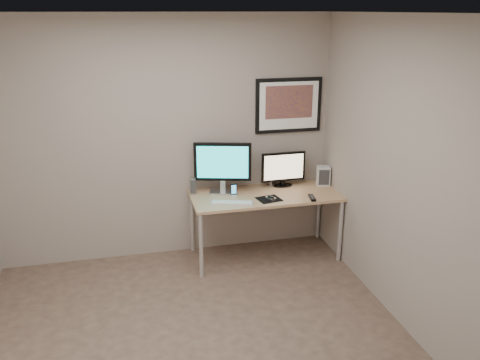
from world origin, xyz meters
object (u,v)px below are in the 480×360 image
(monitor_large, at_px, (223,165))
(keyboard, at_px, (232,202))
(monitor_tv, at_px, (283,168))
(speaker_right, at_px, (272,176))
(fan_unit, at_px, (323,176))
(speaker_left, at_px, (193,186))
(framed_art, at_px, (289,105))
(desk, at_px, (265,200))
(phone_dock, at_px, (234,190))

(monitor_large, bearing_deg, keyboard, -69.78)
(monitor_tv, distance_m, speaker_right, 0.18)
(keyboard, height_order, fan_unit, fan_unit)
(monitor_large, relative_size, speaker_left, 3.42)
(keyboard, bearing_deg, framed_art, 52.18)
(fan_unit, bearing_deg, keyboard, -151.50)
(framed_art, bearing_deg, monitor_tv, -122.98)
(speaker_right, bearing_deg, fan_unit, -40.59)
(speaker_right, relative_size, keyboard, 0.44)
(desk, height_order, keyboard, keyboard)
(desk, relative_size, phone_dock, 11.33)
(fan_unit, bearing_deg, framed_art, 164.25)
(phone_dock, bearing_deg, speaker_left, 153.54)
(speaker_right, distance_m, phone_dock, 0.58)
(monitor_tv, distance_m, fan_unit, 0.47)
(phone_dock, relative_size, fan_unit, 0.64)
(monitor_tv, height_order, keyboard, monitor_tv)
(phone_dock, height_order, keyboard, phone_dock)
(monitor_large, relative_size, monitor_tv, 1.20)
(speaker_right, xyz_separation_m, fan_unit, (0.55, -0.17, 0.01))
(speaker_left, bearing_deg, phone_dock, -19.28)
(monitor_tv, bearing_deg, fan_unit, -10.69)
(monitor_tv, distance_m, keyboard, 0.80)
(phone_dock, relative_size, keyboard, 0.32)
(desk, xyz_separation_m, speaker_left, (-0.75, 0.20, 0.15))
(framed_art, relative_size, speaker_right, 3.87)
(monitor_large, relative_size, phone_dock, 4.26)
(framed_art, bearing_deg, fan_unit, -28.94)
(framed_art, relative_size, phone_dock, 5.31)
(desk, height_order, monitor_large, monitor_large)
(speaker_left, bearing_deg, speaker_right, 10.63)
(framed_art, distance_m, speaker_right, 0.82)
(desk, distance_m, phone_dock, 0.37)
(monitor_large, height_order, speaker_right, monitor_large)
(monitor_tv, distance_m, phone_dock, 0.65)
(monitor_tv, xyz_separation_m, phone_dock, (-0.61, -0.18, -0.14))
(monitor_large, bearing_deg, fan_unit, 14.15)
(desk, height_order, monitor_tv, monitor_tv)
(desk, distance_m, fan_unit, 0.75)
(monitor_tv, height_order, phone_dock, monitor_tv)
(monitor_large, distance_m, monitor_tv, 0.71)
(desk, relative_size, fan_unit, 7.20)
(framed_art, distance_m, monitor_large, 0.99)
(monitor_tv, xyz_separation_m, fan_unit, (0.45, -0.07, -0.10))
(framed_art, xyz_separation_m, fan_unit, (0.37, -0.20, -0.78))
(fan_unit, bearing_deg, monitor_tv, -176.20)
(speaker_left, bearing_deg, desk, -10.47)
(desk, bearing_deg, framed_art, 43.46)
(framed_art, bearing_deg, speaker_right, -170.71)
(framed_art, relative_size, monitor_large, 1.25)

